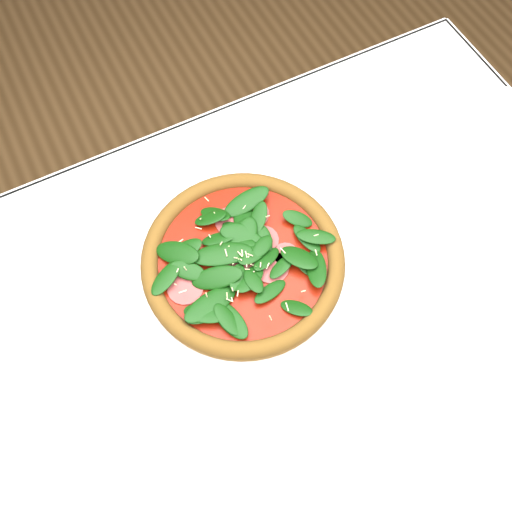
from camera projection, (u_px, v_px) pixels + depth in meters
name	position (u px, v px, depth m)	size (l,w,h in m)	color
ground	(267.00, 410.00, 1.54)	(6.00, 6.00, 0.00)	brown
dining_table	(274.00, 336.00, 0.96)	(1.21, 0.81, 0.75)	silver
plate	(243.00, 265.00, 0.89)	(0.37, 0.37, 0.02)	silver
pizza	(243.00, 259.00, 0.88)	(0.33, 0.33, 0.04)	#A06C26
saucer_far	(504.00, 119.00, 1.02)	(0.15, 0.15, 0.01)	silver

